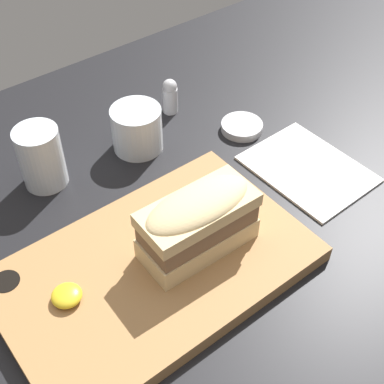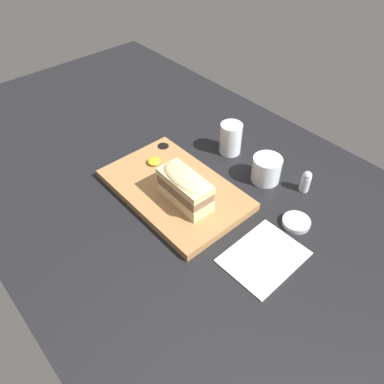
{
  "view_description": "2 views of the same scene",
  "coord_description": "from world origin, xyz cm",
  "px_view_note": "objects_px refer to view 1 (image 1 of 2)",
  "views": [
    {
      "loc": [
        -27.17,
        -38.42,
        58.12
      ],
      "look_at": [
        2.88,
        -0.04,
        9.72
      ],
      "focal_mm": 50.0,
      "sensor_mm": 36.0,
      "label": 1
    },
    {
      "loc": [
        52.62,
        -47.6,
        72.07
      ],
      "look_at": [
        2.45,
        -3.26,
        8.07
      ],
      "focal_mm": 35.0,
      "sensor_mm": 36.0,
      "label": 2
    }
  ],
  "objects_px": {
    "napkin": "(308,169)",
    "condiment_dish": "(242,127)",
    "water_glass": "(42,161)",
    "wine_glass": "(137,131)",
    "salt_shaker": "(170,96)",
    "sandwich": "(198,221)",
    "serving_board": "(154,268)"
  },
  "relations": [
    {
      "from": "serving_board",
      "to": "salt_shaker",
      "type": "bearing_deg",
      "value": 50.23
    },
    {
      "from": "wine_glass",
      "to": "salt_shaker",
      "type": "bearing_deg",
      "value": 24.92
    },
    {
      "from": "sandwich",
      "to": "wine_glass",
      "type": "bearing_deg",
      "value": 74.51
    },
    {
      "from": "water_glass",
      "to": "salt_shaker",
      "type": "xyz_separation_m",
      "value": [
        0.25,
        0.03,
        -0.01
      ]
    },
    {
      "from": "sandwich",
      "to": "condiment_dish",
      "type": "height_order",
      "value": "sandwich"
    },
    {
      "from": "napkin",
      "to": "condiment_dish",
      "type": "relative_size",
      "value": 2.66
    },
    {
      "from": "salt_shaker",
      "to": "sandwich",
      "type": "bearing_deg",
      "value": -120.15
    },
    {
      "from": "napkin",
      "to": "salt_shaker",
      "type": "bearing_deg",
      "value": 106.78
    },
    {
      "from": "wine_glass",
      "to": "serving_board",
      "type": "bearing_deg",
      "value": -119.36
    },
    {
      "from": "serving_board",
      "to": "wine_glass",
      "type": "distance_m",
      "value": 0.26
    },
    {
      "from": "salt_shaker",
      "to": "condiment_dish",
      "type": "relative_size",
      "value": 0.91
    },
    {
      "from": "wine_glass",
      "to": "condiment_dish",
      "type": "xyz_separation_m",
      "value": [
        0.16,
        -0.07,
        -0.03
      ]
    },
    {
      "from": "water_glass",
      "to": "napkin",
      "type": "xyz_separation_m",
      "value": [
        0.33,
        -0.23,
        -0.04
      ]
    },
    {
      "from": "sandwich",
      "to": "salt_shaker",
      "type": "xyz_separation_m",
      "value": [
        0.16,
        0.28,
        -0.04
      ]
    },
    {
      "from": "sandwich",
      "to": "napkin",
      "type": "relative_size",
      "value": 0.81
    },
    {
      "from": "water_glass",
      "to": "condiment_dish",
      "type": "xyz_separation_m",
      "value": [
        0.32,
        -0.09,
        -0.03
      ]
    },
    {
      "from": "wine_glass",
      "to": "salt_shaker",
      "type": "height_order",
      "value": "wine_glass"
    },
    {
      "from": "serving_board",
      "to": "sandwich",
      "type": "bearing_deg",
      "value": -11.93
    },
    {
      "from": "sandwich",
      "to": "water_glass",
      "type": "height_order",
      "value": "sandwich"
    },
    {
      "from": "salt_shaker",
      "to": "water_glass",
      "type": "bearing_deg",
      "value": -173.72
    },
    {
      "from": "condiment_dish",
      "to": "napkin",
      "type": "bearing_deg",
      "value": -84.22
    },
    {
      "from": "salt_shaker",
      "to": "condiment_dish",
      "type": "xyz_separation_m",
      "value": [
        0.06,
        -0.12,
        -0.03
      ]
    },
    {
      "from": "water_glass",
      "to": "condiment_dish",
      "type": "relative_size",
      "value": 1.37
    },
    {
      "from": "serving_board",
      "to": "sandwich",
      "type": "xyz_separation_m",
      "value": [
        0.06,
        -0.01,
        0.06
      ]
    },
    {
      "from": "serving_board",
      "to": "condiment_dish",
      "type": "xyz_separation_m",
      "value": [
        0.29,
        0.15,
        -0.0
      ]
    },
    {
      "from": "wine_glass",
      "to": "napkin",
      "type": "xyz_separation_m",
      "value": [
        0.18,
        -0.21,
        -0.03
      ]
    },
    {
      "from": "sandwich",
      "to": "salt_shaker",
      "type": "distance_m",
      "value": 0.33
    },
    {
      "from": "wine_glass",
      "to": "condiment_dish",
      "type": "distance_m",
      "value": 0.18
    },
    {
      "from": "serving_board",
      "to": "salt_shaker",
      "type": "distance_m",
      "value": 0.35
    },
    {
      "from": "sandwich",
      "to": "wine_glass",
      "type": "xyz_separation_m",
      "value": [
        0.07,
        0.24,
        -0.04
      ]
    },
    {
      "from": "napkin",
      "to": "wine_glass",
      "type": "bearing_deg",
      "value": 130.04
    },
    {
      "from": "serving_board",
      "to": "wine_glass",
      "type": "xyz_separation_m",
      "value": [
        0.13,
        0.22,
        0.02
      ]
    }
  ]
}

